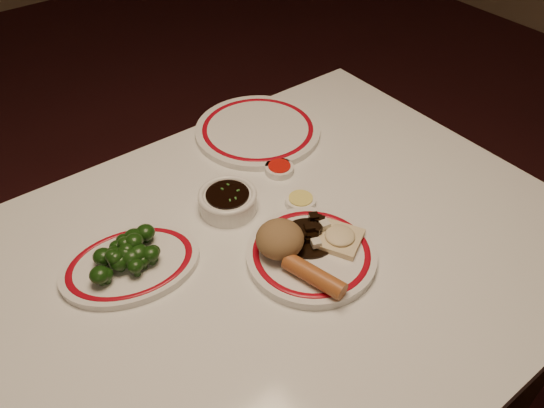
{
  "coord_description": "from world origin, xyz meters",
  "views": [
    {
      "loc": [
        -0.41,
        -0.54,
        1.49
      ],
      "look_at": [
        0.05,
        0.06,
        0.8
      ],
      "focal_mm": 35.0,
      "sensor_mm": 36.0,
      "label": 1
    }
  ],
  "objects_px": {
    "broccoli_plate": "(131,264)",
    "broccoli_pile": "(127,253)",
    "rice_mound": "(280,239)",
    "spring_roll": "(314,276)",
    "dining_table": "(270,284)",
    "main_plate": "(311,254)",
    "fried_wonton": "(340,238)",
    "soy_bowl": "(228,202)",
    "stirfry_heap": "(308,234)"
  },
  "relations": [
    {
      "from": "spring_roll",
      "to": "soy_bowl",
      "type": "relative_size",
      "value": 1.01
    },
    {
      "from": "broccoli_plate",
      "to": "broccoli_pile",
      "type": "bearing_deg",
      "value": 130.11
    },
    {
      "from": "rice_mound",
      "to": "soy_bowl",
      "type": "xyz_separation_m",
      "value": [
        -0.0,
        0.17,
        -0.03
      ]
    },
    {
      "from": "spring_roll",
      "to": "stirfry_heap",
      "type": "distance_m",
      "value": 0.11
    },
    {
      "from": "fried_wonton",
      "to": "broccoli_pile",
      "type": "relative_size",
      "value": 0.72
    },
    {
      "from": "broccoli_plate",
      "to": "soy_bowl",
      "type": "distance_m",
      "value": 0.23
    },
    {
      "from": "main_plate",
      "to": "spring_roll",
      "type": "distance_m",
      "value": 0.08
    },
    {
      "from": "broccoli_plate",
      "to": "soy_bowl",
      "type": "xyz_separation_m",
      "value": [
        0.23,
        0.02,
        0.01
      ]
    },
    {
      "from": "broccoli_pile",
      "to": "spring_roll",
      "type": "bearing_deg",
      "value": -45.63
    },
    {
      "from": "broccoli_pile",
      "to": "stirfry_heap",
      "type": "bearing_deg",
      "value": -27.18
    },
    {
      "from": "dining_table",
      "to": "broccoli_pile",
      "type": "bearing_deg",
      "value": 150.95
    },
    {
      "from": "broccoli_plate",
      "to": "broccoli_pile",
      "type": "relative_size",
      "value": 1.99
    },
    {
      "from": "dining_table",
      "to": "fried_wonton",
      "type": "height_order",
      "value": "fried_wonton"
    },
    {
      "from": "broccoli_pile",
      "to": "soy_bowl",
      "type": "height_order",
      "value": "broccoli_pile"
    },
    {
      "from": "dining_table",
      "to": "main_plate",
      "type": "relative_size",
      "value": 4.49
    },
    {
      "from": "dining_table",
      "to": "rice_mound",
      "type": "xyz_separation_m",
      "value": [
        0.01,
        -0.02,
        0.14
      ]
    },
    {
      "from": "rice_mound",
      "to": "spring_roll",
      "type": "relative_size",
      "value": 0.75
    },
    {
      "from": "dining_table",
      "to": "soy_bowl",
      "type": "relative_size",
      "value": 10.2
    },
    {
      "from": "dining_table",
      "to": "broccoli_plate",
      "type": "height_order",
      "value": "broccoli_plate"
    },
    {
      "from": "dining_table",
      "to": "broccoli_plate",
      "type": "relative_size",
      "value": 4.1
    },
    {
      "from": "broccoli_plate",
      "to": "fried_wonton",
      "type": "bearing_deg",
      "value": -30.04
    },
    {
      "from": "spring_roll",
      "to": "stirfry_heap",
      "type": "relative_size",
      "value": 1.12
    },
    {
      "from": "rice_mound",
      "to": "spring_roll",
      "type": "bearing_deg",
      "value": -88.58
    },
    {
      "from": "rice_mound",
      "to": "broccoli_plate",
      "type": "relative_size",
      "value": 0.3
    },
    {
      "from": "fried_wonton",
      "to": "rice_mound",
      "type": "bearing_deg",
      "value": 155.02
    },
    {
      "from": "broccoli_plate",
      "to": "broccoli_pile",
      "type": "height_order",
      "value": "broccoli_pile"
    },
    {
      "from": "main_plate",
      "to": "fried_wonton",
      "type": "distance_m",
      "value": 0.06
    },
    {
      "from": "main_plate",
      "to": "spring_roll",
      "type": "bearing_deg",
      "value": -127.64
    },
    {
      "from": "spring_roll",
      "to": "fried_wonton",
      "type": "height_order",
      "value": "spring_roll"
    },
    {
      "from": "main_plate",
      "to": "soy_bowl",
      "type": "xyz_separation_m",
      "value": [
        -0.05,
        0.21,
        0.01
      ]
    },
    {
      "from": "dining_table",
      "to": "fried_wonton",
      "type": "distance_m",
      "value": 0.18
    },
    {
      "from": "fried_wonton",
      "to": "broccoli_pile",
      "type": "bearing_deg",
      "value": 149.91
    },
    {
      "from": "dining_table",
      "to": "stirfry_heap",
      "type": "xyz_separation_m",
      "value": [
        0.07,
        -0.03,
        0.12
      ]
    },
    {
      "from": "rice_mound",
      "to": "dining_table",
      "type": "bearing_deg",
      "value": 109.23
    },
    {
      "from": "spring_roll",
      "to": "soy_bowl",
      "type": "xyz_separation_m",
      "value": [
        -0.0,
        0.26,
        -0.01
      ]
    },
    {
      "from": "main_plate",
      "to": "rice_mound",
      "type": "relative_size",
      "value": 3.03
    },
    {
      "from": "broccoli_plate",
      "to": "rice_mound",
      "type": "bearing_deg",
      "value": -32.16
    },
    {
      "from": "fried_wonton",
      "to": "stirfry_heap",
      "type": "height_order",
      "value": "stirfry_heap"
    },
    {
      "from": "dining_table",
      "to": "spring_roll",
      "type": "height_order",
      "value": "spring_roll"
    },
    {
      "from": "soy_bowl",
      "to": "dining_table",
      "type": "bearing_deg",
      "value": -92.55
    },
    {
      "from": "rice_mound",
      "to": "broccoli_pile",
      "type": "relative_size",
      "value": 0.6
    },
    {
      "from": "fried_wonton",
      "to": "soy_bowl",
      "type": "bearing_deg",
      "value": 115.8
    },
    {
      "from": "rice_mound",
      "to": "spring_roll",
      "type": "distance_m",
      "value": 0.09
    },
    {
      "from": "dining_table",
      "to": "spring_roll",
      "type": "bearing_deg",
      "value": -85.1
    },
    {
      "from": "spring_roll",
      "to": "stirfry_heap",
      "type": "bearing_deg",
      "value": 39.98
    },
    {
      "from": "dining_table",
      "to": "fried_wonton",
      "type": "xyz_separation_m",
      "value": [
        0.11,
        -0.07,
        0.12
      ]
    },
    {
      "from": "rice_mound",
      "to": "stirfry_heap",
      "type": "distance_m",
      "value": 0.07
    },
    {
      "from": "dining_table",
      "to": "spring_roll",
      "type": "distance_m",
      "value": 0.17
    },
    {
      "from": "dining_table",
      "to": "rice_mound",
      "type": "bearing_deg",
      "value": -70.77
    },
    {
      "from": "fried_wonton",
      "to": "stirfry_heap",
      "type": "relative_size",
      "value": 1.0
    }
  ]
}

